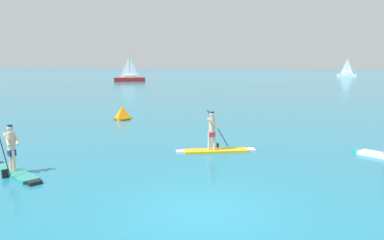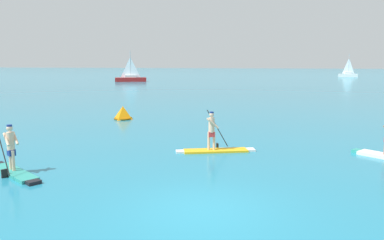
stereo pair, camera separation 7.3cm
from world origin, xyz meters
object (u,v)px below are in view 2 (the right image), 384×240
object	(u,v)px
race_marker_buoy	(123,114)
sailboat_left_horizon	(131,78)
sailboat_right_horizon	(348,74)
paddleboarder_mid_center	(215,143)
paddleboarder_near_left	(13,164)

from	to	relation	value
race_marker_buoy	sailboat_left_horizon	bearing A→B (deg)	110.38
sailboat_right_horizon	paddleboarder_mid_center	bearing A→B (deg)	-102.06
paddleboarder_near_left	sailboat_left_horizon	world-z (taller)	sailboat_left_horizon
paddleboarder_near_left	race_marker_buoy	distance (m)	12.87
race_marker_buoy	sailboat_left_horizon	world-z (taller)	sailboat_left_horizon
sailboat_right_horizon	race_marker_buoy	bearing A→B (deg)	-108.30
paddleboarder_near_left	race_marker_buoy	size ratio (longest dim) A/B	2.50
paddleboarder_mid_center	sailboat_left_horizon	world-z (taller)	sailboat_left_horizon
sailboat_left_horizon	sailboat_right_horizon	world-z (taller)	sailboat_left_horizon
paddleboarder_near_left	sailboat_left_horizon	size ratio (longest dim) A/B	0.51
paddleboarder_near_left	paddleboarder_mid_center	xyz separation A→B (m)	(6.40, 4.76, 0.02)
paddleboarder_near_left	paddleboarder_mid_center	distance (m)	7.98
paddleboarder_mid_center	paddleboarder_near_left	bearing A→B (deg)	-161.99
sailboat_left_horizon	paddleboarder_near_left	bearing A→B (deg)	-94.77
sailboat_left_horizon	sailboat_right_horizon	distance (m)	56.96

